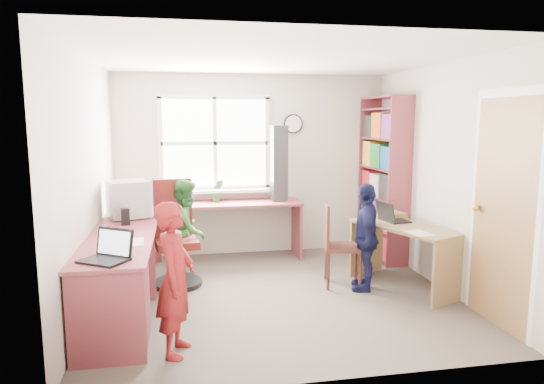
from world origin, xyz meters
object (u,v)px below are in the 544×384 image
at_px(right_desk, 405,243).
at_px(person_red, 175,279).
at_px(laptop_right, 391,217).
at_px(person_navy, 366,237).
at_px(bookshelf, 383,182).
at_px(potted_plant, 217,191).
at_px(wooden_chair, 337,241).
at_px(person_green, 187,230).
at_px(crt_monitor, 129,199).
at_px(l_desk, 143,268).
at_px(swivel_chair, 175,240).
at_px(cd_tower, 279,164).
at_px(laptop_left, 108,253).

bearing_deg(right_desk, person_red, -178.87).
height_order(laptop_right, person_navy, person_navy).
bearing_deg(person_red, bookshelf, -36.49).
distance_m(laptop_right, potted_plant, 2.24).
height_order(right_desk, wooden_chair, wooden_chair).
distance_m(bookshelf, person_green, 2.63).
relative_size(right_desk, potted_plant, 4.47).
height_order(right_desk, crt_monitor, crt_monitor).
relative_size(l_desk, bookshelf, 1.40).
distance_m(swivel_chair, cd_tower, 1.75).
distance_m(wooden_chair, person_green, 1.68).
bearing_deg(swivel_chair, cd_tower, 23.19).
bearing_deg(swivel_chair, bookshelf, 3.36).
xyz_separation_m(l_desk, right_desk, (2.72, 0.27, 0.04)).
bearing_deg(person_red, laptop_left, 91.76).
bearing_deg(person_red, laptop_right, -47.87).
height_order(right_desk, cd_tower, cd_tower).
bearing_deg(person_navy, crt_monitor, -85.03).
distance_m(crt_monitor, potted_plant, 1.34).
bearing_deg(wooden_chair, person_green, 175.20).
relative_size(l_desk, wooden_chair, 3.24).
relative_size(right_desk, person_red, 1.09).
bearing_deg(laptop_right, person_red, 108.58).
bearing_deg(crt_monitor, laptop_left, -108.52).
bearing_deg(swivel_chair, person_red, -98.55).
height_order(swivel_chair, person_green, swivel_chair).
xyz_separation_m(laptop_left, cd_tower, (1.80, 2.42, 0.44)).
height_order(wooden_chair, cd_tower, cd_tower).
bearing_deg(cd_tower, potted_plant, 169.29).
height_order(wooden_chair, potted_plant, potted_plant).
bearing_deg(cd_tower, l_desk, -139.27).
distance_m(swivel_chair, potted_plant, 1.14).
height_order(wooden_chair, crt_monitor, crt_monitor).
relative_size(laptop_left, cd_tower, 0.44).
bearing_deg(crt_monitor, bookshelf, -8.90).
height_order(bookshelf, crt_monitor, bookshelf).
bearing_deg(l_desk, wooden_chair, 13.35).
bearing_deg(crt_monitor, person_green, -12.76).
xyz_separation_m(bookshelf, potted_plant, (-2.14, 0.31, -0.11)).
distance_m(l_desk, person_green, 1.06).
relative_size(bookshelf, wooden_chair, 2.30).
relative_size(laptop_right, person_red, 0.31).
relative_size(laptop_right, potted_plant, 1.26).
bearing_deg(l_desk, crt_monitor, 102.55).
xyz_separation_m(laptop_left, person_red, (0.50, -0.10, -0.20)).
distance_m(bookshelf, crt_monitor, 3.21).
bearing_deg(person_red, swivel_chair, 13.84).
relative_size(right_desk, laptop_right, 3.55).
relative_size(crt_monitor, laptop_right, 1.37).
bearing_deg(cd_tower, swivel_chair, -153.29).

